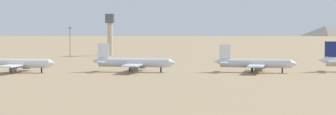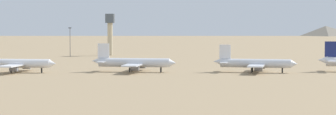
{
  "view_description": "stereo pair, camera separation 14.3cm",
  "coord_description": "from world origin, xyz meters",
  "px_view_note": "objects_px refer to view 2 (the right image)",
  "views": [
    {
      "loc": [
        28.8,
        -250.07,
        19.72
      ],
      "look_at": [
        14.61,
        1.25,
        6.0
      ],
      "focal_mm": 66.83,
      "sensor_mm": 36.0,
      "label": 1
    },
    {
      "loc": [
        28.94,
        -250.06,
        19.72
      ],
      "look_at": [
        14.61,
        1.25,
        6.0
      ],
      "focal_mm": 66.83,
      "sensor_mm": 36.0,
      "label": 2
    }
  ],
  "objects_px": {
    "parked_jet_white_4": "(255,63)",
    "parked_jet_red_2": "(15,63)",
    "parked_jet_white_3": "(133,63)",
    "control_tower": "(110,30)",
    "light_pole_west": "(70,40)"
  },
  "relations": [
    {
      "from": "parked_jet_red_2",
      "to": "control_tower",
      "type": "relative_size",
      "value": 1.32
    },
    {
      "from": "light_pole_west",
      "to": "parked_jet_white_4",
      "type": "bearing_deg",
      "value": -49.38
    },
    {
      "from": "control_tower",
      "to": "light_pole_west",
      "type": "distance_m",
      "value": 26.7
    },
    {
      "from": "light_pole_west",
      "to": "parked_jet_white_3",
      "type": "bearing_deg",
      "value": -66.4
    },
    {
      "from": "parked_jet_white_3",
      "to": "parked_jet_red_2",
      "type": "bearing_deg",
      "value": -168.59
    },
    {
      "from": "parked_jet_white_4",
      "to": "parked_jet_white_3",
      "type": "bearing_deg",
      "value": -170.39
    },
    {
      "from": "parked_jet_red_2",
      "to": "parked_jet_white_4",
      "type": "distance_m",
      "value": 96.47
    },
    {
      "from": "control_tower",
      "to": "light_pole_west",
      "type": "relative_size",
      "value": 1.48
    },
    {
      "from": "parked_jet_white_3",
      "to": "control_tower",
      "type": "distance_m",
      "value": 134.89
    },
    {
      "from": "parked_jet_red_2",
      "to": "parked_jet_white_3",
      "type": "distance_m",
      "value": 47.45
    },
    {
      "from": "parked_jet_white_3",
      "to": "light_pole_west",
      "type": "distance_m",
      "value": 128.03
    },
    {
      "from": "parked_jet_white_4",
      "to": "control_tower",
      "type": "xyz_separation_m",
      "value": [
        -78.29,
        130.95,
        11.87
      ]
    },
    {
      "from": "parked_jet_red_2",
      "to": "parked_jet_white_4",
      "type": "relative_size",
      "value": 1.0
    },
    {
      "from": "parked_jet_white_4",
      "to": "parked_jet_red_2",
      "type": "bearing_deg",
      "value": -167.57
    },
    {
      "from": "parked_jet_white_3",
      "to": "parked_jet_white_4",
      "type": "distance_m",
      "value": 49.13
    }
  ]
}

